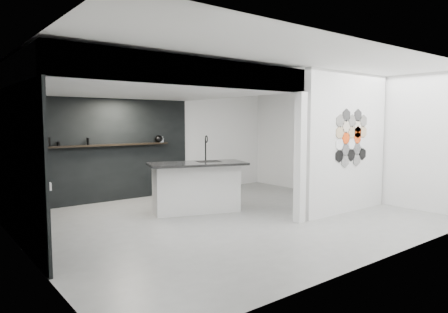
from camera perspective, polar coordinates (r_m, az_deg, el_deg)
floor at (r=7.64m, az=0.81°, el=-8.86°), size 7.00×6.00×0.01m
partition_panel at (r=8.39m, az=17.17°, el=1.88°), size 2.45×0.15×2.80m
bay_clad_back at (r=9.39m, az=-17.04°, el=0.82°), size 4.40×0.04×2.35m
bay_clad_left at (r=6.90m, az=-28.00°, el=-1.00°), size 0.04×4.00×2.35m
bulkhead at (r=7.59m, az=-11.85°, el=10.37°), size 4.40×4.00×0.40m
corner_column at (r=7.29m, az=10.82°, el=-0.20°), size 0.16×0.16×2.35m
fascia_beam at (r=5.94m, az=-3.44°, el=11.99°), size 4.40×0.16×0.40m
wall_basin at (r=6.79m, az=-25.68°, el=-3.76°), size 0.40×0.60×0.12m
display_shelf at (r=9.32m, az=-16.25°, el=1.58°), size 3.00×0.15×0.04m
kitchen_island at (r=8.09m, az=-3.96°, el=-4.28°), size 2.09×1.42×1.54m
stockpot at (r=8.90m, az=-24.27°, el=1.91°), size 0.29×0.29×0.18m
kettle at (r=9.86m, az=-9.31°, el=2.51°), size 0.27×0.27×0.17m
glass_bowl at (r=9.89m, az=-8.98°, el=2.30°), size 0.16×0.16×0.10m
glass_vase at (r=9.89m, az=-8.99°, el=2.43°), size 0.12×0.12×0.14m
bottle_dark at (r=9.15m, az=-18.86°, el=2.06°), size 0.07×0.07×0.15m
utensil_cup at (r=8.97m, az=-22.58°, el=1.69°), size 0.09×0.09×0.09m
hex_tile_cluster at (r=8.36m, az=17.80°, el=2.57°), size 1.04×0.02×1.16m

